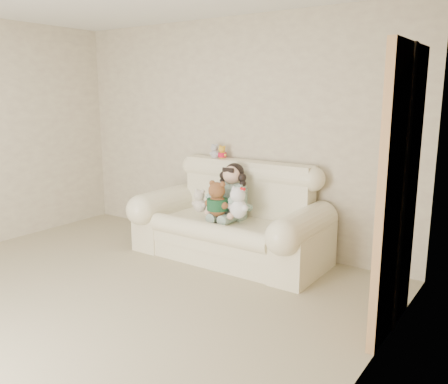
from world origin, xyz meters
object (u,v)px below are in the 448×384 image
at_px(seated_child, 232,191).
at_px(white_cat, 238,199).
at_px(brown_teddy, 217,195).
at_px(sofa, 229,212).
at_px(cream_teddy, 200,198).

bearing_deg(seated_child, white_cat, -44.74).
xyz_separation_m(brown_teddy, white_cat, (0.22, 0.06, -0.02)).
distance_m(sofa, seated_child, 0.23).
bearing_deg(brown_teddy, seated_child, 92.89).
bearing_deg(sofa, cream_teddy, -154.95).
distance_m(seated_child, white_cat, 0.28).
bearing_deg(seated_child, sofa, -78.89).
relative_size(seated_child, brown_teddy, 1.40).
xyz_separation_m(seated_child, cream_teddy, (-0.27, -0.22, -0.08)).
distance_m(brown_teddy, cream_teddy, 0.27).
relative_size(white_cat, cream_teddy, 1.33).
relative_size(seated_child, cream_teddy, 2.07).
distance_m(sofa, white_cat, 0.28).
bearing_deg(white_cat, sofa, 164.00).
bearing_deg(cream_teddy, brown_teddy, -2.29).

